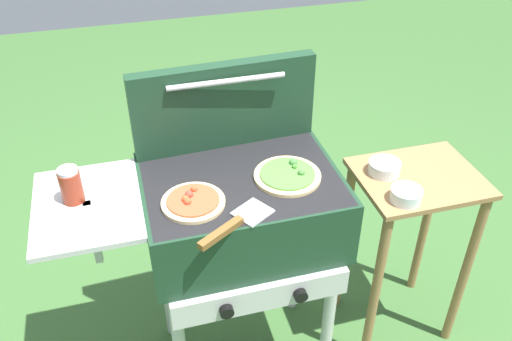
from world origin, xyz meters
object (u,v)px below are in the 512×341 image
object	(u,v)px
spatula	(234,224)
topping_bowl_far	(406,195)
grill	(238,214)
pizza_pepperoni	(193,201)
pizza_veggie	(288,175)
prep_table	(409,223)
sauce_jar	(71,185)
topping_bowl_near	(384,168)

from	to	relation	value
spatula	topping_bowl_far	size ratio (longest dim) A/B	2.34
grill	spatula	distance (m)	0.27
grill	pizza_pepperoni	bearing A→B (deg)	-151.65
pizza_veggie	topping_bowl_far	bearing A→B (deg)	-11.07
spatula	prep_table	bearing A→B (deg)	16.70
pizza_veggie	sauce_jar	distance (m)	0.67
sauce_jar	spatula	distance (m)	0.51
grill	spatula	bearing A→B (deg)	-105.69
grill	spatula	xyz separation A→B (m)	(-0.06, -0.22, 0.15)
topping_bowl_far	grill	bearing A→B (deg)	168.90
sauce_jar	topping_bowl_near	distance (m)	1.07
pizza_pepperoni	topping_bowl_far	xyz separation A→B (m)	(0.71, -0.02, -0.11)
pizza_veggie	grill	bearing A→B (deg)	168.85
grill	topping_bowl_far	bearing A→B (deg)	-11.10
sauce_jar	topping_bowl_far	bearing A→B (deg)	-7.41
pizza_pepperoni	spatula	size ratio (longest dim) A/B	0.77
grill	sauce_jar	world-z (taller)	sauce_jar
prep_table	topping_bowl_near	world-z (taller)	topping_bowl_near
pizza_veggie	pizza_pepperoni	bearing A→B (deg)	-170.44
pizza_pepperoni	spatula	xyz separation A→B (m)	(0.10, -0.13, -0.00)
sauce_jar	topping_bowl_near	size ratio (longest dim) A/B	1.00
pizza_veggie	prep_table	distance (m)	0.63
sauce_jar	spatula	bearing A→B (deg)	-29.03
prep_table	topping_bowl_near	size ratio (longest dim) A/B	6.74
prep_table	topping_bowl_far	bearing A→B (deg)	-135.98
pizza_veggie	pizza_pepperoni	world-z (taller)	same
pizza_pepperoni	topping_bowl_near	bearing A→B (deg)	11.16
topping_bowl_near	pizza_veggie	bearing A→B (deg)	-167.58
pizza_pepperoni	sauce_jar	size ratio (longest dim) A/B	1.67
grill	topping_bowl_far	xyz separation A→B (m)	(0.56, -0.11, 0.05)
topping_bowl_near	topping_bowl_far	bearing A→B (deg)	-90.62
pizza_pepperoni	prep_table	size ratio (longest dim) A/B	0.25
pizza_veggie	topping_bowl_near	xyz separation A→B (m)	(0.40, 0.09, -0.11)
grill	pizza_veggie	distance (m)	0.22
sauce_jar	spatula	world-z (taller)	sauce_jar
spatula	grill	bearing A→B (deg)	74.31
prep_table	topping_bowl_near	xyz separation A→B (m)	(-0.12, 0.05, 0.25)
pizza_pepperoni	prep_table	world-z (taller)	pizza_pepperoni
topping_bowl_far	prep_table	bearing A→B (deg)	44.02
topping_bowl_near	topping_bowl_far	size ratio (longest dim) A/B	1.08
topping_bowl_near	spatula	bearing A→B (deg)	-156.26
sauce_jar	topping_bowl_far	world-z (taller)	sauce_jar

